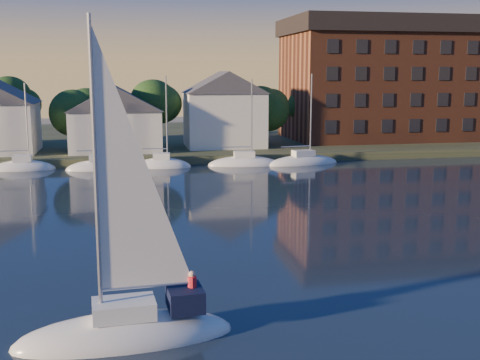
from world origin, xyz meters
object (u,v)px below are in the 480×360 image
object	(u,v)px
clubhouse_centre	(115,118)
clubhouse_east	(224,108)
condo_block	(391,78)
hero_sailboat	(128,325)

from	to	relation	value
clubhouse_centre	clubhouse_east	xyz separation A→B (m)	(14.00, 2.00, 0.87)
clubhouse_east	condo_block	size ratio (longest dim) A/B	0.34
condo_block	hero_sailboat	world-z (taller)	condo_block
clubhouse_centre	hero_sailboat	world-z (taller)	hero_sailboat
clubhouse_centre	condo_block	distance (m)	41.05
clubhouse_centre	hero_sailboat	xyz separation A→B (m)	(0.87, -52.98, -4.55)
clubhouse_east	clubhouse_centre	bearing A→B (deg)	-171.87
clubhouse_centre	clubhouse_east	world-z (taller)	clubhouse_east
clubhouse_centre	clubhouse_east	bearing A→B (deg)	8.13
clubhouse_centre	hero_sailboat	size ratio (longest dim) A/B	0.84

